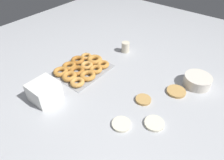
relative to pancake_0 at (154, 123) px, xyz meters
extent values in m
plane|color=#B2B5BA|center=(-0.11, -0.23, -0.01)|extent=(3.00, 3.00, 0.00)
cylinder|color=silver|center=(0.00, 0.00, 0.00)|extent=(0.10, 0.10, 0.01)
cylinder|color=silver|center=(0.11, -0.13, 0.00)|extent=(0.10, 0.10, 0.01)
cylinder|color=tan|center=(-0.11, -0.13, 0.00)|extent=(0.09, 0.09, 0.02)
cylinder|color=tan|center=(-0.29, -0.02, 0.00)|extent=(0.11, 0.11, 0.02)
cube|color=#93969B|center=(-0.10, -0.61, 0.00)|extent=(0.36, 0.29, 0.01)
torus|color=#D19347|center=(-0.22, -0.70, 0.01)|extent=(0.08, 0.08, 0.02)
torus|color=#AD6B28|center=(-0.14, -0.71, 0.01)|extent=(0.10, 0.10, 0.03)
torus|color=#B7752D|center=(-0.05, -0.70, 0.01)|extent=(0.10, 0.10, 0.03)
torus|color=#C68438|center=(0.02, -0.69, 0.01)|extent=(0.10, 0.10, 0.03)
torus|color=#C68438|center=(-0.22, -0.61, 0.02)|extent=(0.11, 0.11, 0.03)
torus|color=#D19347|center=(-0.14, -0.61, 0.01)|extent=(0.09, 0.09, 0.03)
torus|color=#AD6B28|center=(-0.05, -0.62, 0.01)|extent=(0.10, 0.10, 0.03)
torus|color=#C68438|center=(0.02, -0.61, 0.01)|extent=(0.10, 0.10, 0.03)
torus|color=#C68438|center=(-0.22, -0.53, 0.01)|extent=(0.09, 0.09, 0.03)
torus|color=#C68438|center=(-0.14, -0.53, 0.01)|extent=(0.09, 0.09, 0.03)
torus|color=#C68438|center=(-0.06, -0.52, 0.01)|extent=(0.10, 0.10, 0.03)
torus|color=#D19347|center=(0.03, -0.53, 0.01)|extent=(0.09, 0.09, 0.03)
cylinder|color=silver|center=(-0.44, 0.05, 0.03)|extent=(0.17, 0.17, 0.07)
cube|color=white|center=(0.23, -0.58, 0.01)|extent=(0.15, 0.14, 0.03)
cube|color=white|center=(0.23, -0.58, 0.03)|extent=(0.15, 0.14, 0.03)
cube|color=white|center=(0.23, -0.58, 0.06)|extent=(0.15, 0.14, 0.03)
cube|color=white|center=(0.23, -0.58, 0.09)|extent=(0.15, 0.14, 0.03)
cylinder|color=beige|center=(-0.48, -0.53, 0.03)|extent=(0.06, 0.06, 0.08)
camera|label=1|loc=(0.63, 0.23, 0.81)|focal=32.00mm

